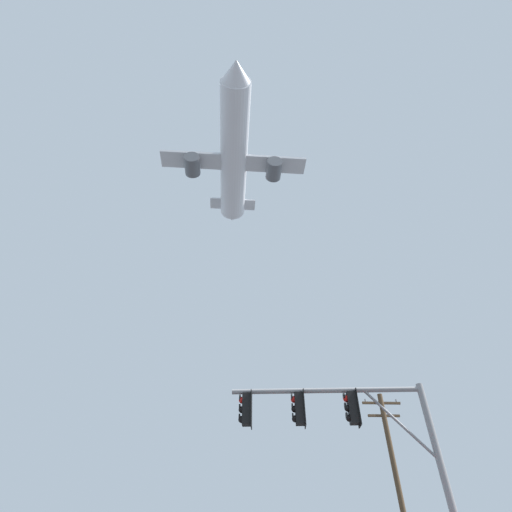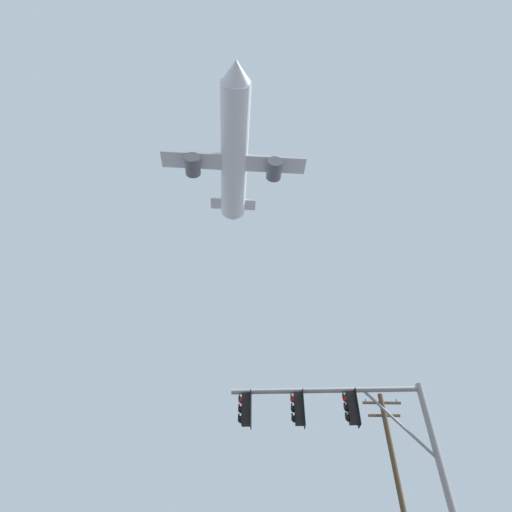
% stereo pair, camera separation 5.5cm
% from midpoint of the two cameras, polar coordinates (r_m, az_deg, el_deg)
% --- Properties ---
extents(signal_pole_near, '(5.80, 0.71, 5.93)m').
position_cam_midpoint_polar(signal_pole_near, '(12.22, 13.98, -24.19)').
color(signal_pole_near, gray).
rests_on(signal_pole_near, ground).
extents(utility_pole, '(2.20, 0.28, 9.33)m').
position_cam_midpoint_polar(utility_pole, '(23.69, 20.49, -28.94)').
color(utility_pole, brown).
rests_on(utility_pole, ground).
extents(airplane, '(16.13, 20.88, 5.71)m').
position_cam_midpoint_polar(airplane, '(43.83, -3.26, 14.66)').
color(airplane, white).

